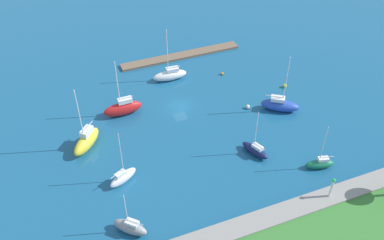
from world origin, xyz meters
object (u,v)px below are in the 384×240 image
Objects in this scene: sailboat_white_mid_basin at (123,177)px; mooring_buoy_yellow at (285,86)px; pier_dock at (181,56)px; mooring_buoy_white at (248,107)px; sailboat_blue_lone_south at (280,105)px; harbor_beacon at (332,186)px; sailboat_green_west_end at (320,164)px; sailboat_red_center_basin at (123,108)px; mooring_buoy_orange at (222,74)px; sailboat_gray_far_south at (130,227)px; sailboat_yellow_by_breakwater at (86,141)px; sailboat_navy_near_pier at (255,150)px; sailboat_white_lone_north at (170,75)px.

sailboat_white_mid_basin is 12.05× the size of mooring_buoy_yellow.
mooring_buoy_white is (-5.40, 22.65, 0.15)m from pier_dock.
sailboat_blue_lone_south is at bearing 113.18° from pier_dock.
harbor_beacon reaches higher than mooring_buoy_yellow.
sailboat_green_west_end is 36.74m from sailboat_red_center_basin.
pier_dock is at bearing -60.77° from mooring_buoy_orange.
mooring_buoy_white is (-28.58, -19.12, -0.67)m from sailboat_gray_far_south.
sailboat_yellow_by_breakwater is 10.39m from sailboat_red_center_basin.
sailboat_red_center_basin is 19.05× the size of mooring_buoy_orange.
sailboat_navy_near_pier reaches higher than harbor_beacon.
sailboat_white_mid_basin is 32.04m from sailboat_green_west_end.
mooring_buoy_white is (-30.92, 0.60, -1.09)m from sailboat_yellow_by_breakwater.
sailboat_white_lone_north reaches higher than harbor_beacon.
sailboat_gray_far_south is 0.66× the size of sailboat_white_lone_north.
sailboat_gray_far_south is (34.00, 16.51, -0.15)m from sailboat_blue_lone_south.
sailboat_gray_far_south is 25.03m from sailboat_navy_near_pier.
sailboat_green_west_end is at bearing -62.51° from sailboat_blue_lone_south.
sailboat_gray_far_south is at bearing 16.34° from sailboat_green_west_end.
sailboat_gray_far_south is (5.76, 26.23, -0.43)m from sailboat_red_center_basin.
sailboat_gray_far_south is at bearing -11.02° from harbor_beacon.
sailboat_blue_lone_south is at bearing 160.20° from sailboat_red_center_basin.
sailboat_blue_lone_south is 15.87m from sailboat_green_west_end.
sailboat_red_center_basin is 14.41m from sailboat_white_lone_north.
pier_dock is 24.78m from mooring_buoy_yellow.
mooring_buoy_orange is at bearing -68.78° from sailboat_green_west_end.
sailboat_red_center_basin is at bearing -6.24° from mooring_buoy_yellow.
sailboat_red_center_basin is (23.51, -31.93, -1.84)m from harbor_beacon.
harbor_beacon is at bearing 91.60° from mooring_buoy_white.
sailboat_navy_near_pier is 10.70× the size of mooring_buoy_yellow.
sailboat_gray_far_south is at bearing -120.17° from sailboat_blue_lone_south.
mooring_buoy_yellow is at bearing -105.80° from sailboat_gray_far_south.
sailboat_red_center_basin is at bearing 48.58° from sailboat_white_mid_basin.
sailboat_yellow_by_breakwater is at bearing -39.21° from sailboat_gray_far_south.
sailboat_red_center_basin is at bearing 41.75° from pier_dock.
mooring_buoy_white is at bearing -7.49° from sailboat_white_mid_basin.
sailboat_white_lone_north reaches higher than sailboat_white_mid_basin.
sailboat_white_mid_basin is at bearing 38.73° from mooring_buoy_orange.
mooring_buoy_white is (5.42, -2.62, -0.82)m from sailboat_blue_lone_south.
sailboat_yellow_by_breakwater is at bearing -13.77° from sailboat_green_west_end.
mooring_buoy_orange is (-31.20, -11.88, -1.20)m from sailboat_yellow_by_breakwater.
harbor_beacon is 0.48× the size of sailboat_gray_far_south.
sailboat_white_mid_basin is 35.18m from mooring_buoy_orange.
sailboat_red_center_basin is at bearing -28.91° from sailboat_green_west_end.
sailboat_blue_lone_south reaches higher than sailboat_green_west_end.
sailboat_white_mid_basin is (27.84, -15.31, -2.31)m from harbor_beacon.
sailboat_blue_lone_south is 23.80m from sailboat_white_lone_north.
sailboat_blue_lone_south reaches higher than sailboat_white_lone_north.
mooring_buoy_white is at bearing -171.87° from sailboat_blue_lone_south.
mooring_buoy_yellow is (-6.68, -21.87, -0.48)m from sailboat_green_west_end.
sailboat_green_west_end is (-9.04, 41.03, 0.63)m from pier_dock.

